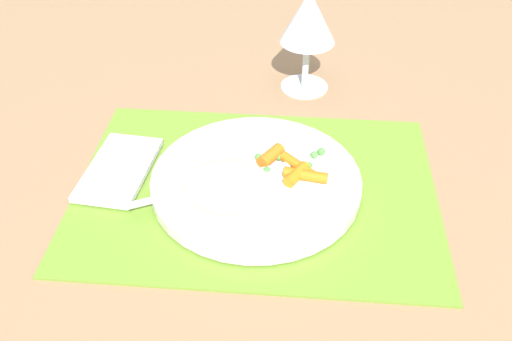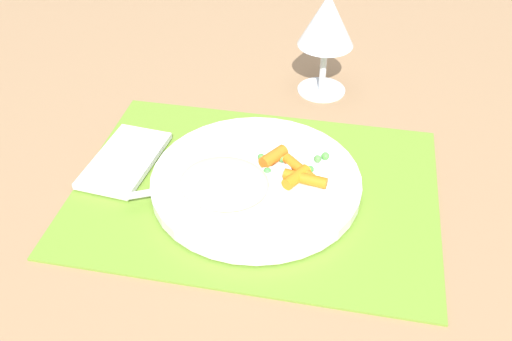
# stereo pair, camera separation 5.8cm
# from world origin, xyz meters

# --- Properties ---
(ground_plane) EXTENTS (2.40, 2.40, 0.00)m
(ground_plane) POSITION_xyz_m (0.00, 0.00, 0.00)
(ground_plane) COLOR #997551
(placemat) EXTENTS (0.44, 0.32, 0.01)m
(placemat) POSITION_xyz_m (0.00, 0.00, 0.00)
(placemat) COLOR olive
(placemat) RESTS_ON ground_plane
(plate) EXTENTS (0.26, 0.26, 0.02)m
(plate) POSITION_xyz_m (0.00, 0.00, 0.01)
(plate) COLOR white
(plate) RESTS_ON placemat
(rice_mound) EXTENTS (0.10, 0.09, 0.03)m
(rice_mound) POSITION_xyz_m (-0.03, -0.04, 0.04)
(rice_mound) COLOR beige
(rice_mound) RESTS_ON plate
(carrot_portion) EXTENTS (0.09, 0.07, 0.02)m
(carrot_portion) POSITION_xyz_m (0.04, 0.01, 0.03)
(carrot_portion) COLOR orange
(carrot_portion) RESTS_ON plate
(pea_scatter) EXTENTS (0.09, 0.08, 0.01)m
(pea_scatter) POSITION_xyz_m (0.04, 0.02, 0.03)
(pea_scatter) COLOR green
(pea_scatter) RESTS_ON plate
(fork) EXTENTS (0.19, 0.10, 0.01)m
(fork) POSITION_xyz_m (-0.03, -0.02, 0.02)
(fork) COLOR #BABABA
(fork) RESTS_ON plate
(wine_glass) EXTENTS (0.08, 0.08, 0.16)m
(wine_glass) POSITION_xyz_m (0.06, 0.25, 0.11)
(wine_glass) COLOR silver
(wine_glass) RESTS_ON ground_plane
(napkin) EXTENTS (0.09, 0.14, 0.01)m
(napkin) POSITION_xyz_m (-0.18, 0.01, 0.01)
(napkin) COLOR white
(napkin) RESTS_ON placemat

